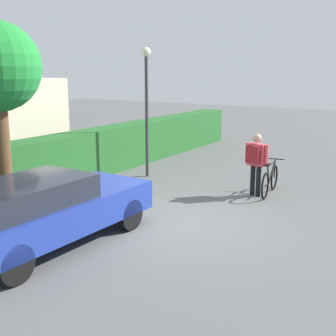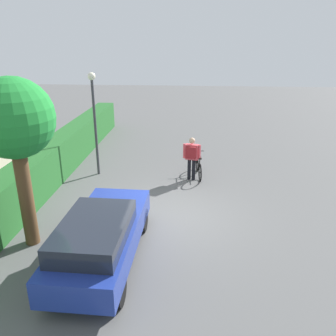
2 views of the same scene
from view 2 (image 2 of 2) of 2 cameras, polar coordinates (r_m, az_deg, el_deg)
name	(u,v)px [view 2 (image 2 of 2)]	position (r m, az deg, el deg)	size (l,w,h in m)	color
ground_plane	(169,216)	(10.58, 0.15, -7.89)	(60.00, 60.00, 0.00)	#565656
hedge_row	(21,190)	(11.48, -23.13, -3.31)	(21.88, 0.90, 1.43)	#235D26
parked_car_near	(101,236)	(8.33, -10.99, -10.97)	(4.28, 1.71, 1.37)	navy
bicycle	(199,167)	(13.37, 5.05, 0.16)	(1.73, 0.50, 0.90)	black
person_rider	(192,155)	(12.81, 3.91, 2.17)	(0.41, 0.66, 1.65)	black
street_lamp	(94,110)	(13.27, -12.10, 9.36)	(0.28, 0.28, 3.90)	#38383D
tree_kerbside	(14,122)	(8.81, -24.05, 6.92)	(1.91, 1.91, 4.28)	brown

